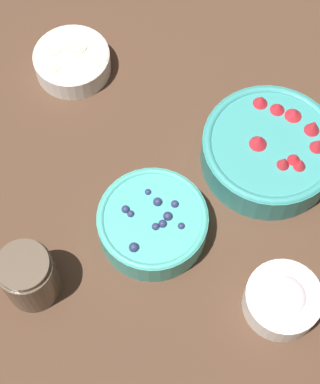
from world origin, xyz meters
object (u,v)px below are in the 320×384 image
(jar_chocolate, at_px, (29,277))
(bowl_cream, at_px, (283,299))
(bowl_blueberries, at_px, (153,223))
(bowl_strawberries, at_px, (270,149))
(bowl_bananas, at_px, (72,60))

(jar_chocolate, bearing_deg, bowl_cream, 178.85)
(bowl_blueberries, xyz_separation_m, bowl_cream, (-0.20, 0.11, -0.00))
(bowl_blueberries, relative_size, bowl_cream, 1.51)
(jar_chocolate, bearing_deg, bowl_strawberries, -145.93)
(bowl_strawberries, distance_m, bowl_bananas, 0.39)
(bowl_blueberries, distance_m, jar_chocolate, 0.21)
(bowl_strawberries, distance_m, jar_chocolate, 0.44)
(bowl_blueberries, distance_m, bowl_bananas, 0.35)
(bowl_strawberries, bearing_deg, bowl_blueberries, 37.23)
(bowl_bananas, bearing_deg, jar_chocolate, 88.29)
(bowl_cream, height_order, jar_chocolate, jar_chocolate)
(bowl_strawberries, height_order, bowl_blueberries, bowl_strawberries)
(bowl_bananas, height_order, bowl_cream, bowl_cream)
(bowl_strawberries, bearing_deg, bowl_bananas, -25.83)
(bowl_cream, bearing_deg, jar_chocolate, -1.15)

